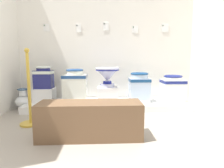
% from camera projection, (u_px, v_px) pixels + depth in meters
% --- Properties ---
extents(ground_plane, '(5.36, 5.25, 0.02)m').
position_uv_depth(ground_plane, '(112.00, 144.00, 1.92)').
color(ground_plane, '#A3998C').
extents(wall_back, '(3.56, 0.06, 3.15)m').
position_uv_depth(wall_back, '(107.00, 23.00, 3.55)').
color(wall_back, white).
rests_on(wall_back, ground_plane).
extents(display_platform, '(2.83, 0.75, 0.12)m').
position_uv_depth(display_platform, '(108.00, 104.00, 3.33)').
color(display_platform, white).
rests_on(display_platform, ground_plane).
extents(plinth_block_pale_glazed, '(0.34, 0.31, 0.24)m').
position_uv_depth(plinth_block_pale_glazed, '(45.00, 95.00, 3.29)').
color(plinth_block_pale_glazed, white).
rests_on(plinth_block_pale_glazed, display_platform).
extents(antique_toilet_pale_glazed, '(0.31, 0.26, 0.39)m').
position_uv_depth(antique_toilet_pale_glazed, '(44.00, 77.00, 3.25)').
color(antique_toilet_pale_glazed, navy).
rests_on(antique_toilet_pale_glazed, plinth_block_pale_glazed).
extents(plinth_block_leftmost, '(0.29, 0.35, 0.10)m').
position_uv_depth(plinth_block_leftmost, '(76.00, 100.00, 3.22)').
color(plinth_block_leftmost, white).
rests_on(plinth_block_leftmost, display_platform).
extents(antique_toilet_leftmost, '(0.41, 0.34, 0.49)m').
position_uv_depth(antique_toilet_leftmost, '(75.00, 83.00, 3.19)').
color(antique_toilet_leftmost, white).
rests_on(antique_toilet_leftmost, plinth_block_leftmost).
extents(plinth_block_central_ornate, '(0.34, 0.32, 0.27)m').
position_uv_depth(plinth_block_central_ornate, '(107.00, 94.00, 3.25)').
color(plinth_block_central_ornate, white).
rests_on(plinth_block_central_ornate, display_platform).
extents(antique_toilet_central_ornate, '(0.42, 0.42, 0.34)m').
position_uv_depth(antique_toilet_central_ornate, '(107.00, 74.00, 3.20)').
color(antique_toilet_central_ornate, '#B1B4DA').
rests_on(antique_toilet_central_ornate, plinth_block_central_ornate).
extents(plinth_block_tall_cobalt, '(0.32, 0.31, 0.05)m').
position_uv_depth(plinth_block_tall_cobalt, '(139.00, 100.00, 3.30)').
color(plinth_block_tall_cobalt, white).
rests_on(plinth_block_tall_cobalt, display_platform).
extents(antique_toilet_tall_cobalt, '(0.35, 0.32, 0.46)m').
position_uv_depth(antique_toilet_tall_cobalt, '(139.00, 85.00, 3.26)').
color(antique_toilet_tall_cobalt, silver).
rests_on(antique_toilet_tall_cobalt, plinth_block_tall_cobalt).
extents(plinth_block_rightmost, '(0.34, 0.31, 0.07)m').
position_uv_depth(plinth_block_rightmost, '(172.00, 99.00, 3.31)').
color(plinth_block_rightmost, white).
rests_on(plinth_block_rightmost, display_platform).
extents(antique_toilet_rightmost, '(0.38, 0.34, 0.40)m').
position_uv_depth(antique_toilet_rightmost, '(173.00, 86.00, 3.28)').
color(antique_toilet_rightmost, white).
rests_on(antique_toilet_rightmost, plinth_block_rightmost).
extents(info_placard_first, '(0.11, 0.01, 0.14)m').
position_uv_depth(info_placard_first, '(46.00, 28.00, 3.47)').
color(info_placard_first, white).
extents(info_placard_second, '(0.09, 0.01, 0.15)m').
position_uv_depth(info_placard_second, '(79.00, 28.00, 3.50)').
color(info_placard_second, white).
extents(info_placard_third, '(0.10, 0.01, 0.16)m').
position_uv_depth(info_placard_third, '(106.00, 26.00, 3.53)').
color(info_placard_third, white).
extents(info_placard_fourth, '(0.11, 0.01, 0.13)m').
position_uv_depth(info_placard_fourth, '(135.00, 29.00, 3.56)').
color(info_placard_fourth, white).
extents(info_placard_fifth, '(0.14, 0.01, 0.16)m').
position_uv_depth(info_placard_fifth, '(165.00, 28.00, 3.59)').
color(info_placard_fifth, white).
extents(decorative_vase_companion, '(0.28, 0.28, 0.36)m').
position_uv_depth(decorative_vase_companion, '(24.00, 100.00, 3.23)').
color(decorative_vase_companion, '#2F4C6D').
rests_on(decorative_vase_companion, ground_plane).
extents(stanchion_post_near_left, '(0.28, 0.28, 1.01)m').
position_uv_depth(stanchion_post_near_left, '(30.00, 104.00, 2.44)').
color(stanchion_post_near_left, gold).
rests_on(stanchion_post_near_left, ground_plane).
extents(museum_bench, '(1.13, 0.36, 0.40)m').
position_uv_depth(museum_bench, '(90.00, 120.00, 2.03)').
color(museum_bench, brown).
rests_on(museum_bench, ground_plane).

